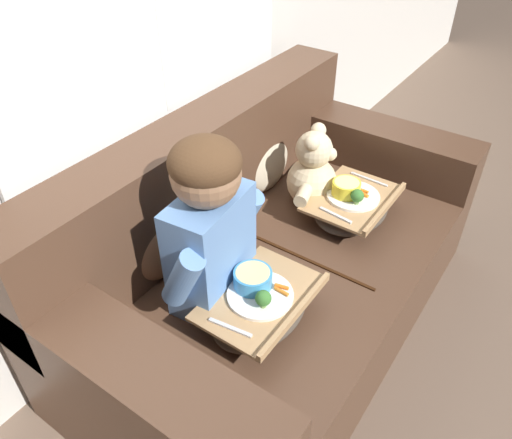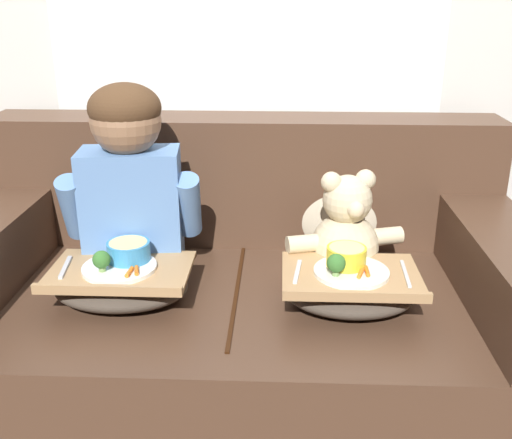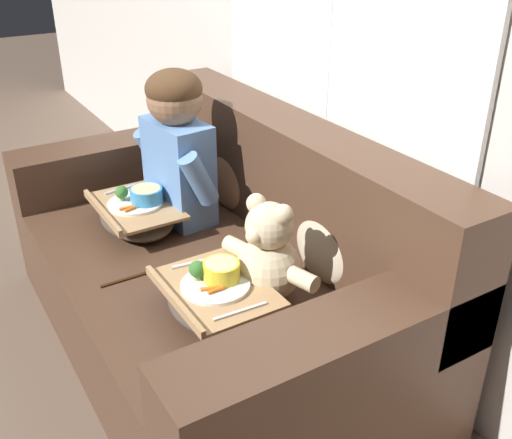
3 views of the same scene
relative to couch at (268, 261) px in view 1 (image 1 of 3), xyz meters
name	(u,v)px [view 1 (image 1 of 3)]	position (x,y,z in m)	size (l,w,h in m)	color
ground_plane	(280,319)	(0.00, -0.07, -0.31)	(14.00, 14.00, 0.00)	brown
couch	(268,261)	(0.00, 0.00, 0.00)	(1.77, 0.98, 0.85)	#4C3323
throw_pillow_behind_child	(159,232)	(-0.33, 0.24, 0.26)	(0.35, 0.17, 0.36)	#B2754C
throw_pillow_behind_teddy	(265,153)	(0.33, 0.24, 0.26)	(0.34, 0.16, 0.35)	#C1B293
child_figure	(209,218)	(-0.33, 0.00, 0.43)	(0.44, 0.23, 0.61)	#5B84BC
teddy_bear	(313,173)	(0.33, 0.00, 0.24)	(0.38, 0.27, 0.35)	beige
lap_tray_child	(260,304)	(-0.33, -0.19, 0.16)	(0.41, 0.28, 0.18)	#473D33
lap_tray_teddy	(352,205)	(0.33, -0.19, 0.16)	(0.39, 0.29, 0.18)	#473D33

